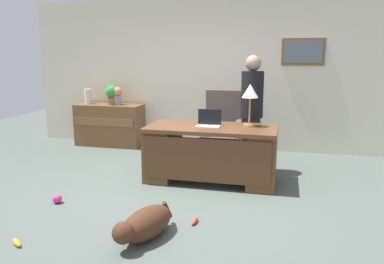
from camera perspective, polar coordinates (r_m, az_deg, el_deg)
The scene contains 15 objects.
ground_plane at distance 4.84m, azimuth -2.70°, elevation -9.34°, with size 12.00×12.00×0.00m, color #4C5651.
back_wall at distance 7.06m, azimuth 3.29°, elevation 8.56°, with size 7.00×0.16×2.70m.
desk at distance 5.23m, azimuth 2.85°, elevation -2.97°, with size 1.75×0.84×0.76m.
credenza at distance 7.45m, azimuth -12.15°, elevation 1.05°, with size 1.26×0.50×0.78m.
armchair at distance 6.22m, azimuth 4.56°, elevation 0.22°, with size 0.60×0.59×1.15m.
person_standing at distance 5.64m, azimuth 8.87°, elevation 2.87°, with size 0.32×0.32×1.71m.
dog_lying at distance 3.74m, azimuth -7.09°, elevation -13.48°, with size 0.49×0.80×0.30m.
laptop at distance 5.17m, azimuth 2.52°, elevation 1.46°, with size 0.32×0.22×0.22m.
desk_lamp at distance 5.18m, azimuth 8.65°, elevation 5.69°, with size 0.22×0.22×0.57m.
vase_with_flowers at distance 7.29m, azimuth -11.04°, elevation 5.41°, with size 0.17×0.17×0.33m.
vase_empty at distance 7.57m, azimuth -15.22°, elevation 5.14°, with size 0.14×0.14×0.28m, color silver.
potted_plant at distance 7.34m, azimuth -11.81°, elevation 5.55°, with size 0.24×0.24×0.36m.
dog_toy_ball at distance 4.84m, azimuth -19.42°, elevation -9.35°, with size 0.11×0.11×0.11m, color #D8338C.
dog_toy_bone at distance 4.09m, azimuth 0.39°, elevation -13.07°, with size 0.18×0.05×0.05m, color #E53F33.
dog_toy_plush at distance 4.01m, azimuth -24.65°, elevation -14.75°, with size 0.17×0.05×0.05m, color orange.
Camera 1 is at (1.29, -4.33, 1.74)m, focal length 35.82 mm.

